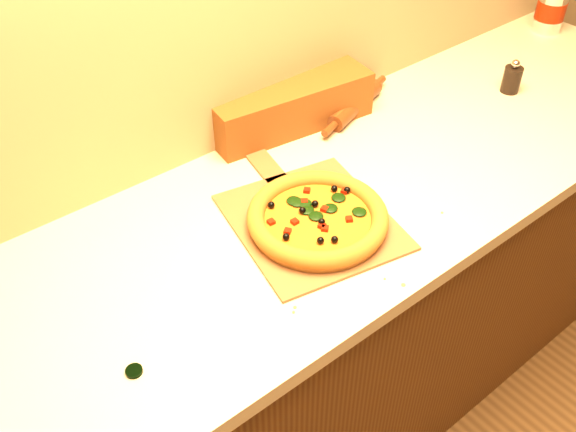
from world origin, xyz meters
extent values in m
cube|color=#49250F|center=(0.00, 1.43, 0.43)|extent=(2.80, 0.65, 0.86)
cube|color=beige|center=(0.00, 1.43, 0.88)|extent=(2.84, 0.68, 0.04)
cube|color=brown|center=(0.03, 1.38, 0.90)|extent=(0.40, 0.43, 0.01)
cube|color=brown|center=(0.08, 1.61, 0.90)|extent=(0.08, 0.16, 0.01)
cylinder|color=#BE782F|center=(0.03, 1.36, 0.91)|extent=(0.30, 0.30, 0.01)
cylinder|color=orange|center=(0.03, 1.36, 0.93)|extent=(0.25, 0.25, 0.01)
torus|color=brown|center=(0.03, 1.36, 0.93)|extent=(0.31, 0.31, 0.04)
ellipsoid|color=black|center=(0.08, 1.38, 0.93)|extent=(0.03, 0.03, 0.01)
sphere|color=black|center=(0.00, 1.34, 0.94)|extent=(0.02, 0.02, 0.02)
cube|color=#961305|center=(0.05, 1.31, 0.93)|extent=(0.02, 0.02, 0.01)
cylinder|color=black|center=(-0.47, 1.27, 0.90)|extent=(0.04, 0.04, 0.01)
cylinder|color=black|center=(0.87, 1.46, 0.94)|extent=(0.05, 0.05, 0.08)
sphere|color=silver|center=(0.87, 1.46, 0.99)|extent=(0.03, 0.03, 0.03)
cylinder|color=#53220E|center=(0.44, 1.66, 0.92)|extent=(0.24, 0.12, 0.05)
cylinder|color=#53220E|center=(0.58, 1.71, 0.92)|extent=(0.06, 0.04, 0.02)
cylinder|color=#53220E|center=(0.30, 1.61, 0.92)|extent=(0.06, 0.04, 0.02)
cylinder|color=silver|center=(1.31, 1.63, 0.97)|extent=(0.09, 0.09, 0.13)
cylinder|color=maroon|center=(1.31, 1.63, 0.97)|extent=(0.10, 0.10, 0.06)
cube|color=brown|center=(0.25, 1.73, 0.96)|extent=(0.47, 0.20, 0.13)
camera|label=1|loc=(-0.69, 0.57, 1.86)|focal=40.00mm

